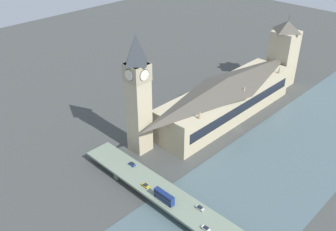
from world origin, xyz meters
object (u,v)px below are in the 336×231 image
Objects in this scene: double_decker_bus_lead at (164,196)px; car_northbound_mid at (145,185)px; parliament_hall at (227,97)px; clock_tower at (138,92)px; victoria_tower at (283,54)px; road_bridge at (206,223)px; car_southbound_lead at (200,208)px; car_northbound_tail at (206,228)px; car_northbound_lead at (132,164)px.

double_decker_bus_lead is 2.92× the size of car_northbound_mid.
parliament_hall is 68.29m from clock_tower.
road_bridge is at bearing 109.15° from victoria_tower.
victoria_tower is at bearing -70.85° from road_bridge.
car_northbound_mid is 28.60m from car_southbound_lead.
victoria_tower reaches higher than car_southbound_lead.
double_decker_bus_lead is 2.83× the size of car_northbound_tail.
parliament_hall is at bearing -89.24° from car_northbound_lead.
clock_tower reaches higher than car_northbound_tail.
car_northbound_mid is (-17.95, 153.41, -18.42)m from victoria_tower.
victoria_tower is 13.70× the size of car_northbound_mid.
car_northbound_mid is (-17.89, 86.85, -7.72)m from parliament_hall.
clock_tower is 37.10m from car_northbound_lead.
parliament_hall is 2.07× the size of victoria_tower.
victoria_tower is at bearing -72.68° from car_southbound_lead.
car_northbound_tail is at bearing -179.73° from double_decker_bus_lead.
clock_tower reaches higher than parliament_hall.
victoria_tower is 4.70× the size of double_decker_bus_lead.
clock_tower is 131.02m from victoria_tower.
victoria_tower reaches higher than double_decker_bus_lead.
parliament_hall is at bearing -70.52° from double_decker_bus_lead.
double_decker_bus_lead is 2.89× the size of car_northbound_lead.
car_northbound_tail reaches higher than road_bridge.
car_northbound_tail is (-54.04, 6.65, -0.00)m from car_northbound_lead.
clock_tower is at bearing -38.15° from car_northbound_mid.
parliament_hall is 92.92m from double_decker_bus_lead.
car_northbound_tail is (-2.97, 3.62, 1.65)m from road_bridge.
car_northbound_mid reaches higher than road_bridge.
road_bridge is 51.19m from car_northbound_lead.
car_northbound_lead is at bearing 0.87° from car_southbound_lead.
victoria_tower is at bearing -95.24° from clock_tower.
double_decker_bus_lead is 24.26m from car_northbound_tail.
clock_tower is 17.07× the size of car_northbound_tail.
road_bridge is 38.76× the size of car_northbound_tail.
parliament_hall reaches higher than car_southbound_lead.
car_northbound_lead reaches higher than car_southbound_lead.
road_bridge is 39.99× the size of car_northbound_mid.
car_southbound_lead is (-45.72, 146.56, -18.43)m from victoria_tower.
car_southbound_lead reaches higher than road_bridge.
parliament_hall is at bearing -78.36° from car_northbound_mid.
car_northbound_mid is (34.25, 3.14, 1.65)m from road_bridge.
parliament_hall is at bearing -57.75° from car_northbound_tail.
road_bridge is 21.84m from double_decker_bus_lead.
car_southbound_lead is (-14.74, -7.44, -1.99)m from double_decker_bus_lead.
victoria_tower is 13.58× the size of car_northbound_lead.
victoria_tower is 155.55m from car_northbound_mid.
double_decker_bus_lead is at bearing 9.98° from road_bridge.
road_bridge is at bearing -50.66° from car_northbound_tail.
road_bridge is at bearing -170.02° from double_decker_bus_lead.
double_decker_bus_lead reaches higher than road_bridge.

